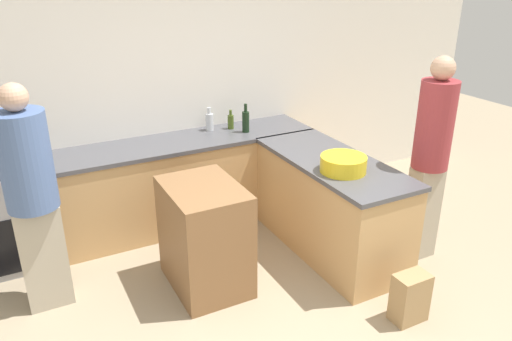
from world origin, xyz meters
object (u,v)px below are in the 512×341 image
mixing_bowl (343,164)px  paper_bag (410,298)px  wine_bottle_dark (246,121)px  person_by_range (32,193)px  olive_oil_bottle (231,121)px  person_at_peninsula (431,153)px  range_oven (2,218)px  island_table (205,237)px  vinegar_bottle_clear (209,121)px

mixing_bowl → paper_bag: 1.18m
wine_bottle_dark → person_by_range: (-2.11, -0.72, -0.06)m
olive_oil_bottle → person_at_peninsula: person_at_peninsula is taller
mixing_bowl → range_oven: bearing=152.1°
person_at_peninsula → paper_bag: 1.28m
olive_oil_bottle → island_table: bearing=-123.6°
range_oven → person_at_peninsula: bearing=-25.5°
mixing_bowl → person_by_range: 2.44m
wine_bottle_dark → person_by_range: size_ratio=0.17×
mixing_bowl → person_at_peninsula: person_at_peninsula is taller
range_oven → wine_bottle_dark: 2.44m
olive_oil_bottle → person_by_range: 2.21m
range_oven → person_at_peninsula: person_at_peninsula is taller
paper_bag → olive_oil_bottle: bearing=98.9°
person_by_range → paper_bag: person_by_range is taller
vinegar_bottle_clear → wine_bottle_dark: size_ratio=0.82×
range_oven → vinegar_bottle_clear: vinegar_bottle_clear is taller
mixing_bowl → wine_bottle_dark: (-0.25, 1.32, 0.05)m
range_oven → vinegar_bottle_clear: 2.14m
island_table → paper_bag: (1.19, -1.15, -0.26)m
mixing_bowl → olive_oil_bottle: size_ratio=1.91×
mixing_bowl → vinegar_bottle_clear: 1.65m
island_table → paper_bag: bearing=-44.0°
person_at_peninsula → island_table: bearing=165.6°
vinegar_bottle_clear → paper_bag: 2.63m
vinegar_bottle_clear → person_at_peninsula: 2.21m
person_at_peninsula → paper_bag: person_at_peninsula is taller
mixing_bowl → island_table: bearing=167.1°
range_oven → mixing_bowl: (2.62, -1.39, 0.52)m
island_table → person_at_peninsula: bearing=-14.4°
island_table → wine_bottle_dark: size_ratio=3.04×
range_oven → island_table: size_ratio=1.02×
vinegar_bottle_clear → wine_bottle_dark: wine_bottle_dark is taller
mixing_bowl → olive_oil_bottle: (-0.34, 1.49, 0.01)m
vinegar_bottle_clear → person_by_range: (-1.81, -0.94, -0.04)m
vinegar_bottle_clear → olive_oil_bottle: 0.22m
olive_oil_bottle → paper_bag: bearing=-81.1°
mixing_bowl → vinegar_bottle_clear: vinegar_bottle_clear is taller
vinegar_bottle_clear → paper_bag: (0.59, -2.43, -0.81)m
wine_bottle_dark → island_table: bearing=-130.7°
vinegar_bottle_clear → person_at_peninsula: (1.32, -1.78, 0.01)m
range_oven → mixing_bowl: bearing=-27.9°
island_table → olive_oil_bottle: olive_oil_bottle is taller
island_table → olive_oil_bottle: bearing=56.4°
person_by_range → person_at_peninsula: bearing=-14.9°
person_by_range → paper_bag: 2.92m
mixing_bowl → person_at_peninsula: 0.79m
vinegar_bottle_clear → person_at_peninsula: person_at_peninsula is taller
island_table → vinegar_bottle_clear: vinegar_bottle_clear is taller
wine_bottle_dark → range_oven: bearing=178.5°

